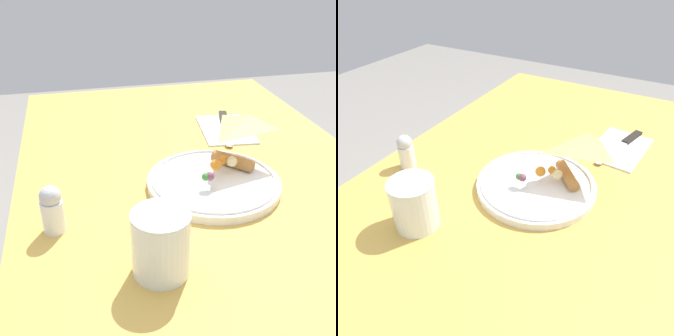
% 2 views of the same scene
% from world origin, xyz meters
% --- Properties ---
extents(dining_table, '(1.27, 0.73, 0.74)m').
position_xyz_m(dining_table, '(0.00, 0.00, 0.64)').
color(dining_table, gold).
rests_on(dining_table, ground_plane).
extents(plate_pizza, '(0.25, 0.25, 0.05)m').
position_xyz_m(plate_pizza, '(0.00, 0.01, 0.76)').
color(plate_pizza, white).
rests_on(plate_pizza, dining_table).
extents(milk_glass, '(0.08, 0.08, 0.10)m').
position_xyz_m(milk_glass, '(0.20, -0.14, 0.79)').
color(milk_glass, white).
rests_on(milk_glass, dining_table).
extents(napkin_folded, '(0.20, 0.14, 0.00)m').
position_xyz_m(napkin_folded, '(-0.25, 0.13, 0.75)').
color(napkin_folded, silver).
rests_on(napkin_folded, dining_table).
extents(butter_knife, '(0.21, 0.07, 0.01)m').
position_xyz_m(butter_knife, '(-0.26, 0.13, 0.75)').
color(butter_knife, black).
rests_on(butter_knife, napkin_folded).
extents(salt_shaker, '(0.04, 0.04, 0.08)m').
position_xyz_m(salt_shaker, '(0.07, -0.29, 0.79)').
color(salt_shaker, white).
rests_on(salt_shaker, dining_table).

